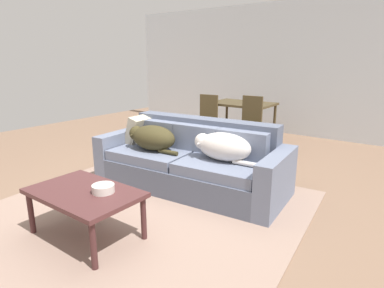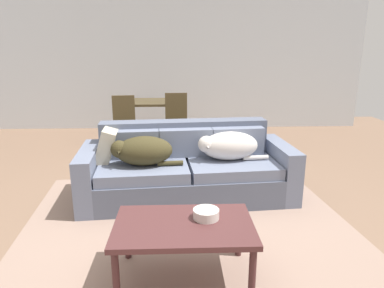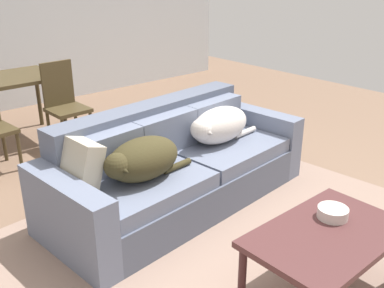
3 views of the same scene
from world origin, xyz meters
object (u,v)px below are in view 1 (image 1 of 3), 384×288
throw_pillow_by_left_arm (139,130)px  dining_table (242,107)px  dining_chair_near_left (206,119)px  couch (192,162)px  dog_on_right_cushion (222,146)px  dog_on_left_cushion (152,137)px  bowl_on_coffee_table (103,189)px  coffee_table (85,196)px  dining_chair_near_right (249,122)px

throw_pillow_by_left_arm → dining_table: bearing=82.2°
dining_chair_near_left → dining_table: bearing=50.7°
couch → dog_on_right_cushion: bearing=-11.7°
dog_on_left_cushion → bowl_on_coffee_table: bearing=-69.6°
dog_on_left_cushion → dining_table: 2.56m
dining_chair_near_left → coffee_table: bearing=-80.1°
bowl_on_coffee_table → dining_chair_near_right: 3.25m
dog_on_right_cushion → coffee_table: size_ratio=0.79×
dining_chair_near_right → dining_table: bearing=126.4°
couch → dining_chair_near_left: dining_chair_near_left is taller
bowl_on_coffee_table → dining_chair_near_left: bearing=108.6°
couch → throw_pillow_by_left_arm: size_ratio=6.48×
dog_on_left_cushion → dining_chair_near_right: size_ratio=0.79×
throw_pillow_by_left_arm → dog_on_right_cushion: bearing=-1.6°
couch → coffee_table: (-0.06, -1.53, 0.08)m
dog_on_left_cushion → dining_table: bearing=87.1°
dining_chair_near_left → bowl_on_coffee_table: bearing=-77.0°
dining_chair_near_left → dining_chair_near_right: size_ratio=0.97×
dog_on_left_cushion → throw_pillow_by_left_arm: size_ratio=2.05×
bowl_on_coffee_table → dining_chair_near_left: size_ratio=0.21×
dog_on_right_cushion → coffee_table: bearing=-114.2°
couch → coffee_table: size_ratio=2.42×
dining_chair_near_left → dining_chair_near_right: dining_chair_near_right is taller
throw_pillow_by_left_arm → dining_chair_near_left: size_ratio=0.40×
dining_table → dining_chair_near_left: size_ratio=1.23×
dog_on_right_cushion → coffee_table: dog_on_right_cushion is taller
bowl_on_coffee_table → dining_table: size_ratio=0.17×
couch → coffee_table: couch is taller
couch → dog_on_left_cushion: 0.60m
dog_on_right_cushion → dining_chair_near_left: (-1.43, 1.80, -0.11)m
coffee_table → dining_table: bearing=97.5°
couch → bowl_on_coffee_table: size_ratio=12.55×
bowl_on_coffee_table → dining_chair_near_right: bearing=94.1°
dining_chair_near_left → dining_chair_near_right: 0.85m
coffee_table → dining_chair_near_left: (-0.91, 3.28, 0.11)m
throw_pillow_by_left_arm → dining_chair_near_left: dining_chair_near_left is taller
dining_chair_near_right → coffee_table: bearing=-90.8°
bowl_on_coffee_table → dog_on_right_cushion: bearing=75.9°
coffee_table → throw_pillow_by_left_arm: bearing=118.9°
coffee_table → bowl_on_coffee_table: (0.17, 0.08, 0.09)m
couch → throw_pillow_by_left_arm: 0.94m
dog_on_right_cushion → dining_table: (-1.03, 2.41, 0.07)m
bowl_on_coffee_table → couch: bearing=94.2°
dog_on_right_cushion → dining_chair_near_left: 2.30m
coffee_table → dining_chair_near_left: 3.40m
coffee_table → dining_table: dining_table is taller
bowl_on_coffee_table → throw_pillow_by_left_arm: bearing=124.9°
couch → dog_on_right_cushion: couch is taller
throw_pillow_by_left_arm → coffee_table: (0.83, -1.51, -0.22)m
throw_pillow_by_left_arm → bowl_on_coffee_table: throw_pillow_by_left_arm is taller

